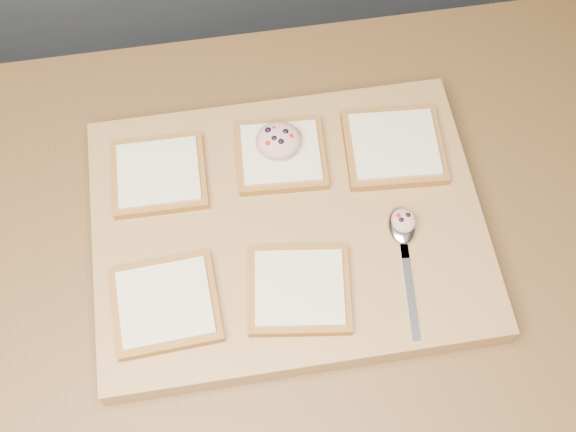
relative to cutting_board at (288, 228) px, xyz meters
name	(u,v)px	position (x,y,z in m)	size (l,w,h in m)	color
ground	(305,409)	(0.03, -0.05, -0.92)	(4.00, 4.00, 0.00)	#515459
island_counter	(311,359)	(0.03, -0.05, -0.47)	(2.00, 0.80, 0.90)	slate
cutting_board	(288,228)	(0.00, 0.00, 0.00)	(0.50, 0.38, 0.04)	#A57746
bread_far_left	(159,175)	(-0.16, 0.09, 0.03)	(0.12, 0.11, 0.02)	olive
bread_far_center	(281,155)	(0.01, 0.09, 0.03)	(0.12, 0.11, 0.02)	olive
bread_far_right	(394,147)	(0.16, 0.08, 0.03)	(0.14, 0.13, 0.02)	olive
bread_near_left	(166,304)	(-0.16, -0.09, 0.03)	(0.13, 0.12, 0.02)	olive
bread_near_center	(299,289)	(0.00, -0.10, 0.03)	(0.14, 0.13, 0.02)	olive
tuna_salad_dollop	(278,140)	(0.00, 0.10, 0.05)	(0.06, 0.06, 0.03)	tan
spoon	(403,235)	(0.14, -0.04, 0.03)	(0.04, 0.18, 0.01)	silver
spoon_salad	(404,220)	(0.14, -0.03, 0.04)	(0.03, 0.03, 0.02)	tan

